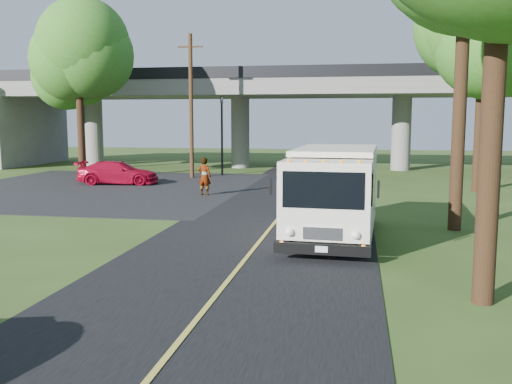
% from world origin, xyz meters
% --- Properties ---
extents(ground, '(120.00, 120.00, 0.00)m').
position_xyz_m(ground, '(0.00, 0.00, 0.00)').
color(ground, '#304619').
rests_on(ground, ground).
extents(road, '(7.00, 90.00, 0.02)m').
position_xyz_m(road, '(0.00, 10.00, 0.01)').
color(road, black).
rests_on(road, ground).
extents(parking_lot, '(16.00, 18.00, 0.01)m').
position_xyz_m(parking_lot, '(-11.00, 18.00, 0.01)').
color(parking_lot, black).
rests_on(parking_lot, ground).
extents(lane_line, '(0.12, 90.00, 0.01)m').
position_xyz_m(lane_line, '(0.00, 10.00, 0.03)').
color(lane_line, gold).
rests_on(lane_line, road).
extents(overpass, '(54.00, 10.00, 7.30)m').
position_xyz_m(overpass, '(0.00, 32.00, 4.56)').
color(overpass, slate).
rests_on(overpass, ground).
extents(traffic_signal, '(0.18, 0.22, 5.20)m').
position_xyz_m(traffic_signal, '(-6.00, 26.00, 3.20)').
color(traffic_signal, black).
rests_on(traffic_signal, ground).
extents(utility_pole, '(1.60, 0.26, 9.00)m').
position_xyz_m(utility_pole, '(-7.50, 24.00, 4.59)').
color(utility_pole, '#472D19').
rests_on(utility_pole, ground).
extents(tree_right_far, '(5.77, 5.67, 10.99)m').
position_xyz_m(tree_right_far, '(9.21, 19.84, 8.30)').
color(tree_right_far, '#382314').
rests_on(tree_right_far, ground).
extents(tree_left_lot, '(5.60, 5.50, 10.50)m').
position_xyz_m(tree_left_lot, '(-13.79, 21.84, 7.90)').
color(tree_left_lot, '#382314').
rests_on(tree_left_lot, ground).
extents(tree_left_far, '(5.26, 5.16, 9.89)m').
position_xyz_m(tree_left_far, '(-16.79, 27.84, 7.45)').
color(tree_left_far, '#382314').
rests_on(tree_left_far, ground).
extents(step_van, '(2.82, 6.88, 2.84)m').
position_xyz_m(step_van, '(2.20, 6.91, 1.54)').
color(step_van, silver).
rests_on(step_van, ground).
extents(red_sedan, '(4.81, 2.44, 1.34)m').
position_xyz_m(red_sedan, '(-10.67, 19.80, 0.67)').
color(red_sedan, '#B40B28').
rests_on(red_sedan, ground).
extents(pedestrian, '(0.74, 0.54, 1.88)m').
position_xyz_m(pedestrian, '(-4.48, 15.98, 0.94)').
color(pedestrian, gray).
rests_on(pedestrian, ground).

